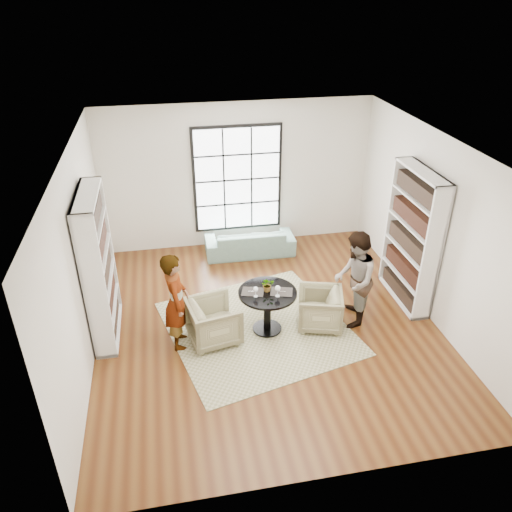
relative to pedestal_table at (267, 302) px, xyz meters
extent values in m
plane|color=brown|center=(0.03, 0.16, -0.54)|extent=(6.00, 6.00, 0.00)
plane|color=silver|center=(0.03, 3.16, 0.96)|extent=(5.50, 0.00, 5.50)
plane|color=silver|center=(-2.72, 0.16, 0.96)|extent=(0.00, 6.00, 6.00)
plane|color=silver|center=(2.78, 0.16, 0.96)|extent=(0.00, 6.00, 6.00)
plane|color=silver|center=(0.03, -2.84, 0.96)|extent=(5.50, 0.00, 5.50)
plane|color=white|center=(0.03, 0.16, 2.46)|extent=(6.00, 6.00, 0.00)
cube|color=black|center=(0.03, 3.14, 0.91)|extent=(1.82, 0.06, 2.22)
cube|color=white|center=(0.03, 3.10, 0.91)|extent=(1.70, 0.02, 2.10)
cube|color=tan|center=(-0.15, 0.07, -0.53)|extent=(3.31, 3.31, 0.01)
cylinder|color=black|center=(0.00, 0.00, -0.52)|extent=(0.47, 0.47, 0.04)
cylinder|color=black|center=(0.00, 0.00, -0.18)|extent=(0.12, 0.12, 0.66)
cylinder|color=black|center=(0.00, 0.00, 0.18)|extent=(0.93, 0.93, 0.04)
imported|color=slate|center=(0.18, 2.61, -0.27)|extent=(1.83, 0.75, 0.53)
imported|color=#C1BD8A|center=(-0.87, -0.08, -0.19)|extent=(0.90, 0.88, 0.70)
imported|color=tan|center=(0.86, -0.04, -0.21)|extent=(0.88, 0.86, 0.65)
imported|color=gray|center=(-1.42, -0.08, 0.26)|extent=(0.39, 0.59, 1.60)
imported|color=gray|center=(1.41, -0.04, 0.28)|extent=(0.85, 0.96, 1.64)
cube|color=black|center=(-0.23, 0.04, 0.21)|extent=(0.40, 0.35, 0.01)
cube|color=black|center=(0.21, -0.05, 0.21)|extent=(0.40, 0.35, 0.01)
cylinder|color=silver|center=(-0.21, -0.09, 0.21)|extent=(0.06, 0.06, 0.01)
cylinder|color=silver|center=(-0.21, -0.09, 0.26)|extent=(0.01, 0.01, 0.10)
sphere|color=maroon|center=(-0.21, -0.09, 0.33)|extent=(0.08, 0.08, 0.08)
ellipsoid|color=white|center=(-0.21, -0.09, 0.33)|extent=(0.08, 0.08, 0.09)
cylinder|color=silver|center=(0.13, -0.15, 0.21)|extent=(0.07, 0.07, 0.01)
cylinder|color=silver|center=(0.13, -0.15, 0.26)|extent=(0.01, 0.01, 0.11)
sphere|color=maroon|center=(0.13, -0.15, 0.34)|extent=(0.08, 0.08, 0.08)
ellipsoid|color=white|center=(0.13, -0.15, 0.34)|extent=(0.09, 0.09, 0.09)
imported|color=gray|center=(0.00, 0.03, 0.32)|extent=(0.21, 0.18, 0.22)
camera|label=1|loc=(-1.41, -6.38, 4.53)|focal=35.00mm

